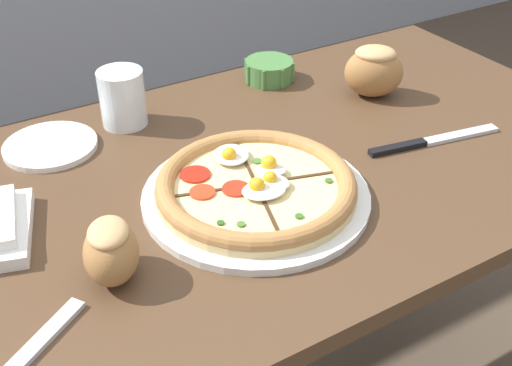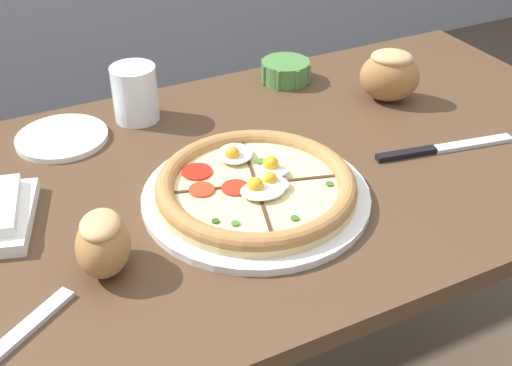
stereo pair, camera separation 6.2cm
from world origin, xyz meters
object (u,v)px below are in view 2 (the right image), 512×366
object	(u,v)px
bread_piece_near	(390,74)
bread_piece_mid	(103,242)
dining_table	(271,220)
side_saucer	(62,138)
pizza	(256,188)
knife_main	(443,148)
water_glass	(135,96)
ramekin_bowl	(286,70)

from	to	relation	value
bread_piece_near	bread_piece_mid	xyz separation A→B (m)	(-0.62, -0.23, -0.01)
dining_table	bread_piece_near	distance (m)	0.37
dining_table	bread_piece_near	world-z (taller)	bread_piece_near
bread_piece_near	side_saucer	distance (m)	0.61
dining_table	side_saucer	distance (m)	0.39
pizza	bread_piece_near	xyz separation A→B (m)	(0.37, 0.18, 0.03)
pizza	knife_main	xyz separation A→B (m)	(0.35, -0.01, -0.02)
pizza	water_glass	distance (m)	0.33
bread_piece_mid	side_saucer	bearing A→B (deg)	86.73
knife_main	water_glass	bearing A→B (deg)	151.77
dining_table	knife_main	world-z (taller)	knife_main
dining_table	bread_piece_near	bearing A→B (deg)	19.44
bread_piece_mid	side_saucer	xyz separation A→B (m)	(0.02, 0.36, -0.04)
ramekin_bowl	water_glass	size ratio (longest dim) A/B	1.03
bread_piece_mid	side_saucer	distance (m)	0.36
dining_table	pizza	world-z (taller)	pizza
bread_piece_near	pizza	bearing A→B (deg)	-153.99
bread_piece_mid	knife_main	size ratio (longest dim) A/B	0.45
water_glass	side_saucer	bearing A→B (deg)	-173.08
dining_table	side_saucer	size ratio (longest dim) A/B	8.13
dining_table	water_glass	size ratio (longest dim) A/B	12.59
bread_piece_mid	side_saucer	size ratio (longest dim) A/B	0.71
pizza	dining_table	bearing A→B (deg)	48.18
dining_table	bread_piece_mid	world-z (taller)	bread_piece_mid
pizza	knife_main	size ratio (longest dim) A/B	1.36
knife_main	side_saucer	world-z (taller)	same
bread_piece_near	knife_main	distance (m)	0.20
pizza	bread_piece_mid	bearing A→B (deg)	-168.02
water_glass	pizza	bearing A→B (deg)	-75.93
bread_piece_near	water_glass	world-z (taller)	water_glass
knife_main	side_saucer	xyz separation A→B (m)	(-0.57, 0.32, 0.00)
pizza	bread_piece_near	size ratio (longest dim) A/B	2.46
ramekin_bowl	side_saucer	distance (m)	0.46
dining_table	ramekin_bowl	bearing A→B (deg)	57.45
ramekin_bowl	knife_main	bearing A→B (deg)	-73.14
dining_table	water_glass	bearing A→B (deg)	120.46
bread_piece_mid	knife_main	distance (m)	0.59
side_saucer	knife_main	bearing A→B (deg)	-29.36
water_glass	side_saucer	distance (m)	0.15
bread_piece_near	ramekin_bowl	bearing A→B (deg)	129.81
pizza	bread_piece_near	distance (m)	0.42
ramekin_bowl	water_glass	bearing A→B (deg)	-176.32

